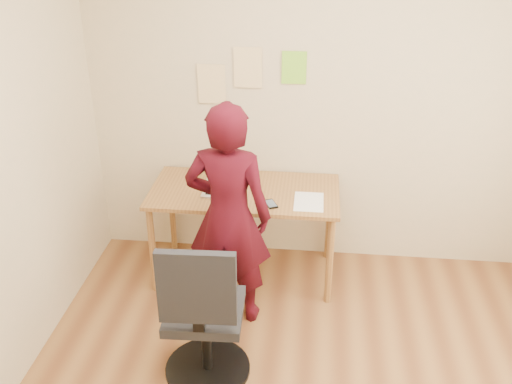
# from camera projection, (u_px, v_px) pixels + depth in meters

# --- Properties ---
(room) EXTENTS (3.58, 3.58, 2.78)m
(room) POSITION_uv_depth(u_px,v_px,m) (314.00, 212.00, 2.68)
(room) COLOR brown
(room) RESTS_ON ground
(desk) EXTENTS (1.40, 0.70, 0.74)m
(desk) POSITION_uv_depth(u_px,v_px,m) (245.00, 200.00, 4.27)
(desk) COLOR olive
(desk) RESTS_ON ground
(laptop) EXTENTS (0.32, 0.28, 0.22)m
(laptop) POSITION_uv_depth(u_px,v_px,m) (225.00, 184.00, 4.21)
(laptop) COLOR silver
(laptop) RESTS_ON desk
(paper_sheet) EXTENTS (0.21, 0.30, 0.00)m
(paper_sheet) POSITION_uv_depth(u_px,v_px,m) (309.00, 202.00, 4.07)
(paper_sheet) COLOR white
(paper_sheet) RESTS_ON desk
(phone) EXTENTS (0.12, 0.15, 0.01)m
(phone) POSITION_uv_depth(u_px,v_px,m) (271.00, 204.00, 4.03)
(phone) COLOR black
(phone) RESTS_ON desk
(wall_note_left) EXTENTS (0.21, 0.00, 0.30)m
(wall_note_left) POSITION_uv_depth(u_px,v_px,m) (212.00, 84.00, 4.26)
(wall_note_left) COLOR #E8C88A
(wall_note_left) RESTS_ON room
(wall_note_mid) EXTENTS (0.21, 0.00, 0.30)m
(wall_note_mid) POSITION_uv_depth(u_px,v_px,m) (248.00, 68.00, 4.17)
(wall_note_mid) COLOR #E8C88A
(wall_note_mid) RESTS_ON room
(wall_note_right) EXTENTS (0.18, 0.00, 0.24)m
(wall_note_right) POSITION_uv_depth(u_px,v_px,m) (294.00, 68.00, 4.14)
(wall_note_right) COLOR #86D930
(wall_note_right) RESTS_ON room
(office_chair) EXTENTS (0.54, 0.54, 1.03)m
(office_chair) POSITION_uv_depth(u_px,v_px,m) (203.00, 323.00, 3.36)
(office_chair) COLOR black
(office_chair) RESTS_ON ground
(person) EXTENTS (0.61, 0.43, 1.59)m
(person) POSITION_uv_depth(u_px,v_px,m) (228.00, 216.00, 3.77)
(person) COLOR #390711
(person) RESTS_ON ground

